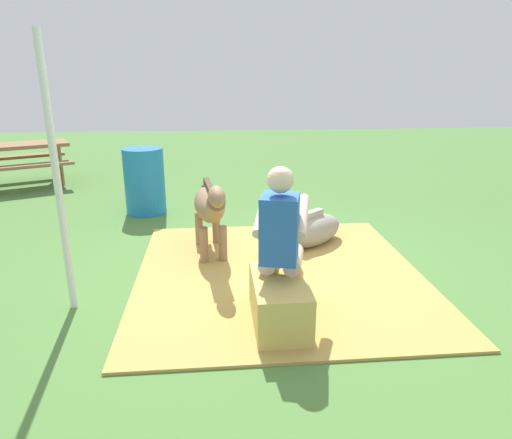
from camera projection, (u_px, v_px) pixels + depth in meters
ground_plane at (268, 275)px, 4.58m from camera, size 24.00×24.00×0.00m
hay_patch at (279, 274)px, 4.57m from camera, size 2.95×2.81×0.02m
hay_bale at (279, 303)px, 3.61m from camera, size 0.78×0.41×0.40m
person_seated at (281, 237)px, 3.61m from camera, size 0.71×0.52×1.28m
pony_standing at (210, 207)px, 4.86m from camera, size 1.35×0.41×0.93m
pony_lying at (307, 232)px, 5.25m from camera, size 1.06×1.20×0.42m
water_barrel at (145, 181)px, 6.47m from camera, size 0.56×0.56×0.93m
tent_pole_left at (57, 180)px, 3.61m from camera, size 0.06×0.06×2.24m
picnic_bench at (22, 153)px, 8.00m from camera, size 1.81×1.91×0.75m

